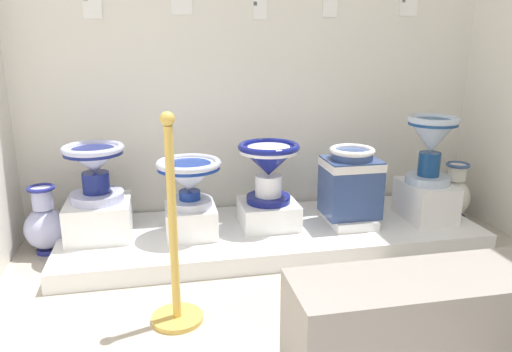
% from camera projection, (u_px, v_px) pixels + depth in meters
% --- Properties ---
extents(display_platform, '(2.66, 0.87, 0.11)m').
position_uv_depth(display_platform, '(272.00, 234.00, 3.19)').
color(display_platform, white).
rests_on(display_platform, ground_plane).
extents(plinth_block_central_ornate, '(0.38, 0.38, 0.23)m').
position_uv_depth(plinth_block_central_ornate, '(99.00, 218.00, 2.99)').
color(plinth_block_central_ornate, white).
rests_on(plinth_block_central_ornate, display_platform).
extents(antique_toilet_central_ornate, '(0.36, 0.36, 0.35)m').
position_uv_depth(antique_toilet_central_ornate, '(94.00, 165.00, 2.90)').
color(antique_toilet_central_ornate, '#B3B8E2').
rests_on(antique_toilet_central_ornate, plinth_block_central_ornate).
extents(plinth_block_rightmost, '(0.30, 0.32, 0.18)m').
position_uv_depth(plinth_block_rightmost, '(191.00, 221.00, 3.01)').
color(plinth_block_rightmost, white).
rests_on(plinth_block_rightmost, display_platform).
extents(antique_toilet_rightmost, '(0.39, 0.39, 0.29)m').
position_uv_depth(antique_toilet_rightmost, '(189.00, 176.00, 2.93)').
color(antique_toilet_rightmost, silver).
rests_on(antique_toilet_rightmost, plinth_block_rightmost).
extents(plinth_block_leftmost, '(0.36, 0.35, 0.16)m').
position_uv_depth(plinth_block_leftmost, '(268.00, 214.00, 3.17)').
color(plinth_block_leftmost, white).
rests_on(plinth_block_leftmost, display_platform).
extents(antique_toilet_leftmost, '(0.39, 0.39, 0.38)m').
position_uv_depth(antique_toilet_leftmost, '(269.00, 163.00, 3.07)').
color(antique_toilet_leftmost, navy).
rests_on(antique_toilet_leftmost, plinth_block_leftmost).
extents(plinth_block_broad_patterned, '(0.28, 0.36, 0.06)m').
position_uv_depth(plinth_block_broad_patterned, '(348.00, 218.00, 3.23)').
color(plinth_block_broad_patterned, white).
rests_on(plinth_block_broad_patterned, display_platform).
extents(antique_toilet_broad_patterned, '(0.35, 0.30, 0.45)m').
position_uv_depth(antique_toilet_broad_patterned, '(351.00, 180.00, 3.15)').
color(antique_toilet_broad_patterned, '#33487C').
rests_on(antique_toilet_broad_patterned, plinth_block_broad_patterned).
extents(plinth_block_pale_glazed, '(0.29, 0.39, 0.24)m').
position_uv_depth(plinth_block_pale_glazed, '(425.00, 200.00, 3.30)').
color(plinth_block_pale_glazed, white).
rests_on(plinth_block_pale_glazed, display_platform).
extents(antique_toilet_pale_glazed, '(0.33, 0.33, 0.45)m').
position_uv_depth(antique_toilet_pale_glazed, '(431.00, 140.00, 3.18)').
color(antique_toilet_pale_glazed, silver).
rests_on(antique_toilet_pale_glazed, plinth_block_pale_glazed).
extents(info_placard_first, '(0.11, 0.01, 0.15)m').
position_uv_depth(info_placard_first, '(92.00, 6.00, 3.02)').
color(info_placard_first, white).
extents(info_placard_second, '(0.13, 0.01, 0.14)m').
position_uv_depth(info_placard_second, '(182.00, 3.00, 3.12)').
color(info_placard_second, white).
extents(info_placard_third, '(0.10, 0.01, 0.12)m').
position_uv_depth(info_placard_third, '(260.00, 9.00, 3.22)').
color(info_placard_third, white).
extents(info_placard_fourth, '(0.10, 0.01, 0.16)m').
position_uv_depth(info_placard_fourth, '(330.00, 5.00, 3.31)').
color(info_placard_fourth, white).
extents(info_placard_fifth, '(0.13, 0.01, 0.13)m').
position_uv_depth(info_placard_fifth, '(409.00, 6.00, 3.42)').
color(info_placard_fifth, white).
extents(decorative_vase_corner, '(0.25, 0.25, 0.43)m').
position_uv_depth(decorative_vase_corner, '(45.00, 225.00, 3.01)').
color(decorative_vase_corner, navy).
rests_on(decorative_vase_corner, ground_plane).
extents(decorative_vase_spare, '(0.22, 0.22, 0.43)m').
position_uv_depth(decorative_vase_spare, '(455.00, 195.00, 3.56)').
color(decorative_vase_spare, '#395182').
rests_on(decorative_vase_spare, ground_plane).
extents(stanchion_post_near_left, '(0.24, 0.24, 0.99)m').
position_uv_depth(stanchion_post_near_left, '(175.00, 261.00, 2.24)').
color(stanchion_post_near_left, gold).
rests_on(stanchion_post_near_left, ground_plane).
extents(museum_bench, '(1.06, 0.36, 0.40)m').
position_uv_depth(museum_bench, '(420.00, 322.00, 1.95)').
color(museum_bench, gray).
rests_on(museum_bench, ground_plane).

